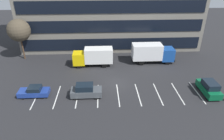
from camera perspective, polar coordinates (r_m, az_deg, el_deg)
name	(u,v)px	position (r m, az deg, el deg)	size (l,w,h in m)	color
ground_plane	(117,83)	(30.39, 1.30, -3.82)	(120.00, 120.00, 0.00)	#262628
lot_markings	(118,95)	(27.80, 1.76, -7.12)	(22.54, 5.40, 0.01)	silver
box_truck_blue	(152,52)	(36.89, 11.40, 4.97)	(7.65, 2.53, 3.55)	#194799
box_truck_yellow	(94,56)	(35.16, -5.27, 3.99)	(7.04, 2.33, 3.26)	yellow
suv_charcoal	(86,91)	(27.24, -7.48, -5.89)	(4.17, 1.77, 1.88)	#474C51
sedan_navy	(34,92)	(29.24, -21.40, -5.76)	(4.06, 1.70, 1.45)	navy
suv_forest	(209,88)	(30.66, 26.01, -4.58)	(1.83, 4.31, 1.95)	#0C5933
bare_tree	(19,30)	(40.24, -25.12, 10.24)	(4.07, 4.07, 7.63)	#473323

